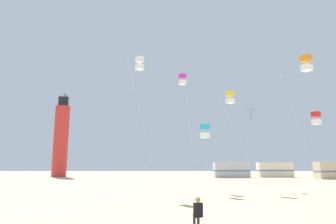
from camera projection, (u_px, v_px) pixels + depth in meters
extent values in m
cube|color=black|center=(198.00, 210.00, 11.22)|extent=(0.37, 0.27, 0.52)
sphere|color=#9E704C|center=(198.00, 200.00, 11.28)|extent=(0.20, 0.20, 0.20)
cylinder|color=#2D2D38|center=(199.00, 216.00, 11.36)|extent=(0.18, 0.37, 0.13)
cylinder|color=#2D2D38|center=(198.00, 221.00, 11.48)|extent=(0.11, 0.11, 0.42)
cylinder|color=#2D2D38|center=(195.00, 216.00, 11.34)|extent=(0.18, 0.37, 0.13)
cylinder|color=#2D2D38|center=(194.00, 221.00, 11.46)|extent=(0.11, 0.11, 0.42)
cylinder|color=silver|center=(190.00, 132.00, 29.89)|extent=(1.00, 1.40, 11.35)
cube|color=#D826A5|center=(182.00, 76.00, 31.44)|extent=(0.82, 0.82, 0.44)
cube|color=white|center=(182.00, 82.00, 31.32)|extent=(0.82, 0.82, 0.44)
cylinder|color=silver|center=(143.00, 124.00, 23.48)|extent=(2.72, 1.04, 11.13)
cube|color=white|center=(140.00, 60.00, 25.86)|extent=(0.82, 0.82, 0.44)
cube|color=white|center=(139.00, 67.00, 25.74)|extent=(0.82, 0.82, 0.44)
cylinder|color=silver|center=(205.00, 162.00, 22.89)|extent=(2.73, 0.37, 5.16)
cube|color=#1EB2D1|center=(205.00, 127.00, 24.75)|extent=(0.82, 0.82, 0.44)
cube|color=white|center=(205.00, 135.00, 24.62)|extent=(0.82, 0.82, 0.44)
cylinder|color=silver|center=(299.00, 128.00, 19.33)|extent=(1.47, 2.41, 9.48)
cube|color=orange|center=(306.00, 58.00, 20.92)|extent=(0.82, 0.82, 0.44)
cube|color=white|center=(307.00, 68.00, 20.80)|extent=(0.82, 0.82, 0.44)
cylinder|color=silver|center=(244.00, 147.00, 28.64)|extent=(2.21, 2.35, 8.06)
cube|color=purple|center=(251.00, 109.00, 30.41)|extent=(1.22, 1.22, 0.40)
cylinder|color=purple|center=(251.00, 115.00, 30.30)|extent=(0.04, 0.04, 1.10)
cylinder|color=silver|center=(238.00, 142.00, 25.70)|extent=(3.22, 0.49, 8.71)
cube|color=yellow|center=(230.00, 94.00, 28.10)|extent=(0.82, 0.82, 0.44)
cube|color=white|center=(230.00, 101.00, 27.98)|extent=(0.82, 0.82, 0.44)
cylinder|color=silver|center=(310.00, 154.00, 25.09)|extent=(1.62, 2.46, 6.50)
cube|color=red|center=(316.00, 114.00, 26.50)|extent=(0.82, 0.82, 0.44)
cube|color=white|center=(316.00, 122.00, 26.37)|extent=(0.82, 0.82, 0.44)
cylinder|color=red|center=(61.00, 141.00, 58.29)|extent=(2.80, 2.80, 14.00)
cylinder|color=black|center=(63.00, 102.00, 59.67)|extent=(2.00, 2.00, 1.80)
cone|color=black|center=(64.00, 95.00, 59.92)|extent=(2.20, 2.20, 1.00)
cube|color=#B7BABF|center=(231.00, 170.00, 54.21)|extent=(6.48, 2.53, 2.80)
cube|color=#4C608C|center=(231.00, 171.00, 54.18)|extent=(6.52, 2.57, 0.24)
cube|color=beige|center=(275.00, 170.00, 56.11)|extent=(6.42, 2.37, 2.80)
cube|color=#4C608C|center=(275.00, 170.00, 56.08)|extent=(6.46, 2.41, 0.24)
cube|color=#C6B28C|center=(335.00, 170.00, 49.05)|extent=(6.53, 2.69, 2.80)
cube|color=#4C608C|center=(336.00, 171.00, 49.02)|extent=(6.57, 2.73, 0.24)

